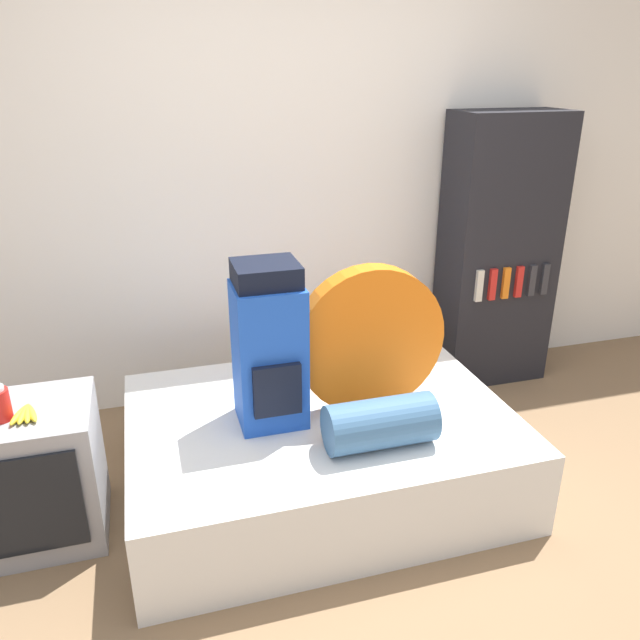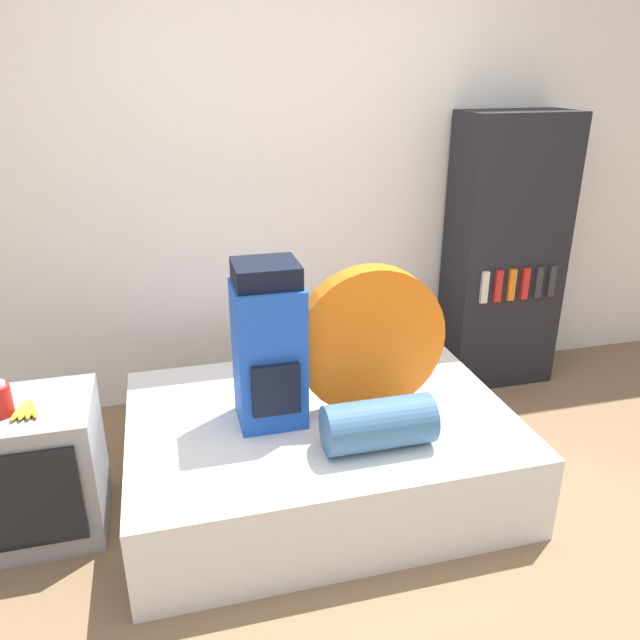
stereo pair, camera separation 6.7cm
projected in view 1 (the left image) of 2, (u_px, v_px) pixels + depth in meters
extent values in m
plane|color=#846647|center=(387.00, 585.00, 2.39)|extent=(16.00, 16.00, 0.00)
cube|color=white|center=(280.00, 173.00, 3.42)|extent=(8.00, 0.05, 2.60)
cube|color=white|center=(320.00, 449.00, 2.90)|extent=(1.70, 1.22, 0.40)
cube|color=blue|center=(269.00, 355.00, 2.65)|extent=(0.29, 0.26, 0.63)
cube|color=black|center=(266.00, 274.00, 2.52)|extent=(0.26, 0.24, 0.09)
cube|color=black|center=(277.00, 391.00, 2.55)|extent=(0.20, 0.03, 0.23)
cylinder|color=orange|center=(369.00, 339.00, 2.74)|extent=(0.67, 0.10, 0.67)
cylinder|color=#3D668E|center=(380.00, 423.00, 2.54)|extent=(0.45, 0.21, 0.21)
cube|color=#939399|center=(31.00, 474.00, 2.56)|extent=(0.54, 0.46, 0.59)
cube|color=black|center=(22.00, 507.00, 2.34)|extent=(0.43, 0.02, 0.43)
ellipsoid|color=yellow|center=(20.00, 414.00, 2.39)|extent=(0.07, 0.15, 0.03)
ellipsoid|color=yellow|center=(24.00, 414.00, 2.40)|extent=(0.04, 0.15, 0.03)
ellipsoid|color=yellow|center=(28.00, 413.00, 2.40)|extent=(0.04, 0.15, 0.03)
ellipsoid|color=yellow|center=(31.00, 413.00, 2.40)|extent=(0.07, 0.15, 0.03)
cube|color=black|center=(498.00, 252.00, 3.73)|extent=(0.65, 0.34, 1.62)
cube|color=beige|center=(479.00, 286.00, 3.56)|extent=(0.04, 0.02, 0.19)
cube|color=red|center=(493.00, 284.00, 3.58)|extent=(0.04, 0.02, 0.19)
cube|color=orange|center=(506.00, 283.00, 3.60)|extent=(0.04, 0.02, 0.19)
cube|color=red|center=(519.00, 282.00, 3.62)|extent=(0.04, 0.02, 0.19)
cube|color=#2D2D33|center=(532.00, 280.00, 3.65)|extent=(0.04, 0.02, 0.19)
cube|color=#2D2D33|center=(545.00, 279.00, 3.67)|extent=(0.04, 0.02, 0.19)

